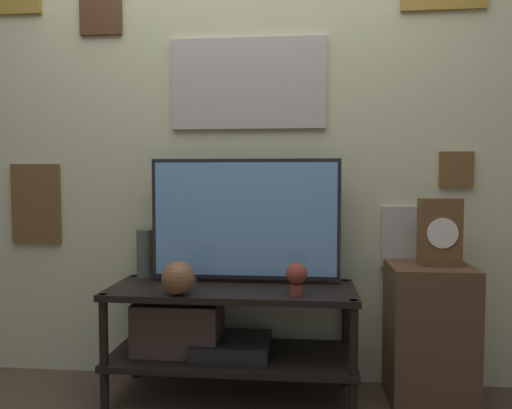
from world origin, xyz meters
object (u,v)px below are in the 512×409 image
vase_round_glass (178,278)px  mantel_clock (440,232)px  television (245,219)px  decorative_bust (297,276)px  vase_tall_ceramic (145,253)px

vase_round_glass → mantel_clock: (1.18, 0.24, 0.19)m
television → decorative_bust: (0.26, -0.24, -0.23)m
decorative_bust → vase_tall_ceramic: bearing=157.5°
mantel_clock → television: bearing=177.1°
vase_tall_ceramic → mantel_clock: mantel_clock is taller
television → vase_round_glass: television is taller
decorative_bust → mantel_clock: 0.71m
television → decorative_bust: 0.42m
television → vase_tall_ceramic: bearing=170.9°
mantel_clock → vase_tall_ceramic: bearing=174.8°
television → vase_round_glass: (-0.26, -0.28, -0.24)m
vase_tall_ceramic → decorative_bust: vase_tall_ceramic is taller
vase_tall_ceramic → vase_round_glass: 0.46m
vase_tall_ceramic → vase_round_glass: (0.27, -0.37, -0.05)m
vase_round_glass → mantel_clock: size_ratio=0.48×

